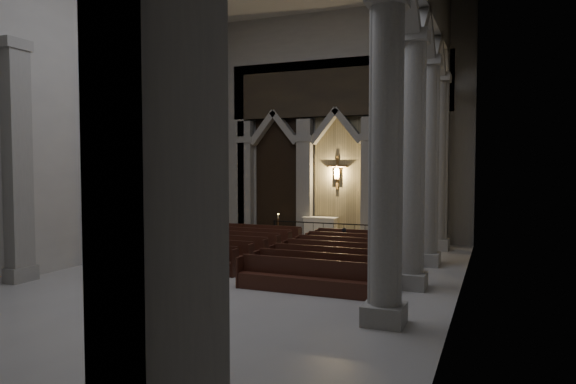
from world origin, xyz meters
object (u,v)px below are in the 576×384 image
at_px(altar, 320,226).
at_px(pews, 276,256).
at_px(candle_stand_left, 278,233).
at_px(altar_rail, 323,229).
at_px(worshipper, 344,241).
at_px(candle_stand_right, 376,238).

height_order(altar, pews, altar).
bearing_deg(candle_stand_left, pews, -67.48).
bearing_deg(candle_stand_left, altar_rail, -1.77).
height_order(altar_rail, candle_stand_left, candle_stand_left).
bearing_deg(pews, altar_rail, 90.00).
bearing_deg(worshipper, pews, -112.43).
bearing_deg(altar, pews, -84.20).
height_order(pews, worshipper, worshipper).
xyz_separation_m(pews, worshipper, (1.89, 3.10, 0.26)).
relative_size(altar, altar_rail, 0.35).
xyz_separation_m(altar, candle_stand_right, (3.53, -2.25, -0.20)).
relative_size(candle_stand_right, worshipper, 1.35).
xyz_separation_m(candle_stand_right, worshipper, (-0.85, -2.48, 0.16)).
height_order(altar, altar_rail, altar).
distance_m(altar, worshipper, 5.44).
bearing_deg(worshipper, candle_stand_left, 155.26).
height_order(candle_stand_left, pews, candle_stand_left).
xyz_separation_m(altar_rail, worshipper, (1.89, -2.84, -0.11)).
height_order(candle_stand_left, candle_stand_right, candle_stand_right).
relative_size(altar, candle_stand_right, 1.18).
bearing_deg(worshipper, altar, 128.46).
bearing_deg(pews, candle_stand_right, 63.86).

